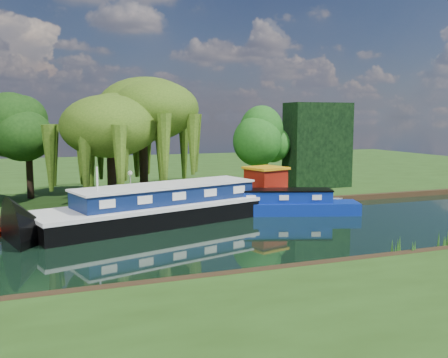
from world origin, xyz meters
name	(u,v)px	position (x,y,z in m)	size (l,w,h in m)	color
ground	(154,241)	(0.00, 0.00, 0.00)	(120.00, 120.00, 0.00)	black
far_bank	(93,174)	(0.00, 34.00, 0.23)	(120.00, 52.00, 0.45)	#213E11
dutch_barge	(183,205)	(3.23, 5.31, 1.05)	(20.56, 9.97, 4.24)	black
narrowboat	(266,205)	(9.52, 5.19, 0.71)	(13.62, 6.39, 1.98)	navy
red_dinghy	(1,234)	(-8.34, 4.93, 0.00)	(2.31, 3.23, 0.67)	maroon
white_cruiser	(330,205)	(15.97, 6.74, 0.00)	(2.03, 2.36, 1.24)	silver
willow_left	(110,128)	(-0.71, 11.92, 6.27)	(6.69, 6.69, 8.02)	black
willow_right	(143,117)	(2.09, 13.20, 7.07)	(7.45, 7.45, 9.07)	black
tree_far_mid	(28,132)	(-6.79, 16.00, 5.86)	(4.79, 4.79, 7.84)	black
tree_far_right	(266,140)	(13.65, 14.22, 4.99)	(4.02, 4.02, 6.58)	black
conifer_hedge	(317,145)	(19.00, 14.00, 4.45)	(6.00, 3.00, 8.00)	black
lamppost	(130,178)	(0.50, 10.50, 2.42)	(0.36, 0.36, 2.56)	silver
mooring_posts	(122,202)	(-0.50, 8.40, 0.95)	(19.16, 0.16, 1.00)	silver
reeds_near	(329,254)	(6.87, -7.57, 0.55)	(33.70, 1.50, 1.10)	#255516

